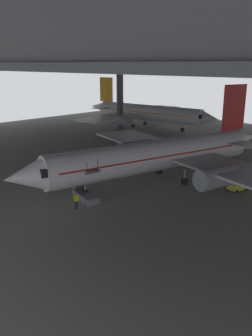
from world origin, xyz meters
The scene contains 7 objects.
ground_plane centered at (0.00, 0.00, 0.00)m, with size 110.00×110.00×0.00m, color gray.
hangar_structure centered at (-0.05, 13.75, 14.64)m, with size 121.00×99.00×15.26m.
airplane_main centered at (1.66, 5.65, 3.42)m, with size 35.11×35.75×11.31m.
boarding_stairs centered at (-0.04, -4.22, 0.73)m, with size 4.38×2.32×4.63m.
crew_worker_by_stairs centered at (1.22, -6.48, 0.98)m, with size 0.27×0.54×1.71m.
airplane_distant centered at (-25.25, 33.62, 3.32)m, with size 34.12×33.18×10.79m.
baggage_tug centered at (9.98, 9.77, 0.53)m, with size 1.71×2.42×0.90m.
Camera 1 is at (27.62, -26.04, 13.91)m, focal length 37.63 mm.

